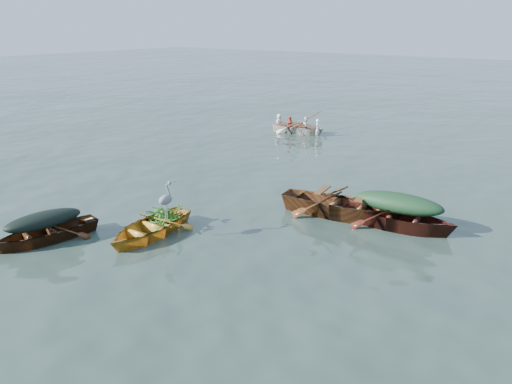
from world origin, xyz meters
TOP-DOWN VIEW (x-y plane):
  - ground at (0.00, 0.00)m, footprint 140.00×140.00m
  - yellow_dinghy at (-0.10, -1.63)m, footprint 1.70×3.37m
  - dark_covered_boat at (-1.92, -3.33)m, footprint 1.89×3.52m
  - green_tarp_boat at (4.68, 2.53)m, footprint 4.24×1.68m
  - open_wooden_boat at (3.16, 2.38)m, footprint 4.88×2.08m
  - rowed_boat at (-3.52, 10.89)m, footprint 3.79×1.48m
  - dark_tarp_cover at (-1.92, -3.33)m, footprint 1.04×1.94m
  - green_tarp_cover at (4.68, 2.53)m, footprint 2.33×0.92m
  - thwart_benches at (3.16, 2.38)m, footprint 2.46×1.19m
  - heron at (0.44, -1.52)m, footprint 0.32×0.42m
  - dinghy_weeds at (-0.13, -1.08)m, footprint 0.78×0.96m
  - rowers at (-3.52, 10.89)m, footprint 2.67×1.26m
  - oars at (-3.52, 10.89)m, footprint 0.86×2.65m

SIDE VIEW (x-z plane):
  - ground at x=0.00m, z-range 0.00..0.00m
  - yellow_dinghy at x=-0.10m, z-range -0.44..0.44m
  - dark_covered_boat at x=-1.92m, z-range -0.41..0.41m
  - green_tarp_boat at x=4.68m, z-range -0.48..0.48m
  - open_wooden_boat at x=3.16m, z-range -0.56..0.56m
  - rowed_boat at x=-3.52m, z-range -0.42..0.42m
  - oars at x=-3.52m, z-range 0.42..0.48m
  - thwart_benches at x=3.16m, z-range 0.56..0.60m
  - dark_tarp_cover at x=-1.92m, z-range 0.41..0.81m
  - green_tarp_cover at x=4.68m, z-range 0.48..1.00m
  - dinghy_weeds at x=-0.13m, z-range 0.44..1.04m
  - rowers at x=-3.52m, z-range 0.42..1.18m
  - heron at x=0.44m, z-range 0.44..1.36m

